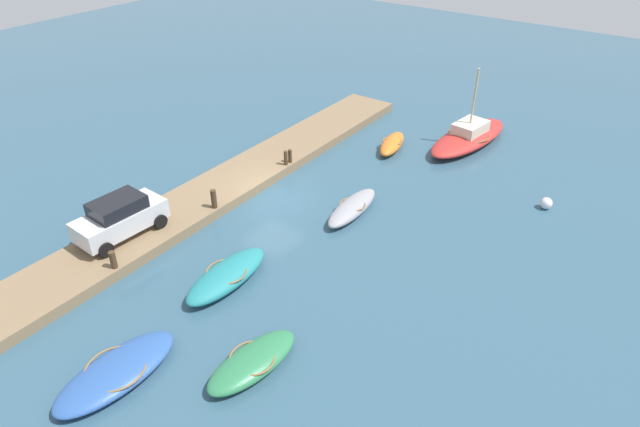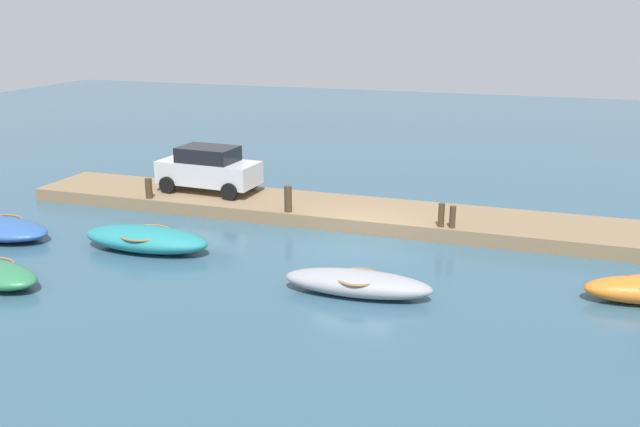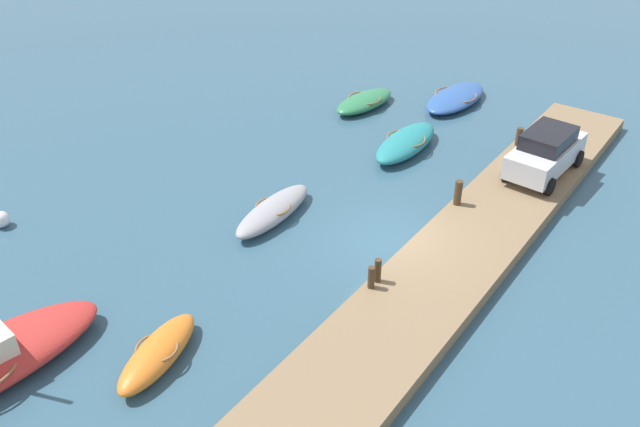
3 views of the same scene
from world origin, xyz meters
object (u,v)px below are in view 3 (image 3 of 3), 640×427
object	(u,v)px
parked_car	(546,152)
marker_buoy	(1,219)
mooring_post_west	(371,277)
rowboat_teal	(406,143)
dinghy_orange	(158,353)
rowboat_green	(364,101)
mooring_post_mid_east	(458,193)
motorboat_blue	(455,98)
rowboat_grey	(273,211)
mooring_post_east	(519,136)
mooring_post_mid_west	(378,270)

from	to	relation	value
parked_car	marker_buoy	size ratio (longest dim) A/B	6.89
mooring_post_west	rowboat_teal	bearing A→B (deg)	23.52
dinghy_orange	rowboat_green	world-z (taller)	dinghy_orange
rowboat_teal	mooring_post_west	distance (m)	9.63
rowboat_teal	marker_buoy	size ratio (longest dim) A/B	7.38
dinghy_orange	mooring_post_west	bearing A→B (deg)	-43.50
mooring_post_mid_east	marker_buoy	bearing A→B (deg)	128.22
motorboat_blue	parked_car	distance (m)	7.73
parked_car	rowboat_grey	bearing A→B (deg)	142.57
dinghy_orange	mooring_post_west	distance (m)	6.25
motorboat_blue	marker_buoy	world-z (taller)	motorboat_blue
mooring_post_mid_east	mooring_post_east	distance (m)	5.50
parked_car	motorboat_blue	bearing A→B (deg)	53.77
mooring_post_mid_east	parked_car	world-z (taller)	parked_car
motorboat_blue	mooring_post_east	xyz separation A→B (m)	(-3.22, -4.31, 0.54)
mooring_post_west	mooring_post_mid_east	size ratio (longest dim) A/B	0.79
rowboat_teal	mooring_post_mid_west	size ratio (longest dim) A/B	5.38
rowboat_grey	mooring_post_east	distance (m)	10.67
rowboat_grey	mooring_post_west	world-z (taller)	mooring_post_west
parked_car	mooring_post_mid_west	bearing A→B (deg)	173.27
dinghy_orange	mooring_post_mid_east	size ratio (longest dim) A/B	3.66
parked_car	rowboat_green	bearing A→B (deg)	80.74
dinghy_orange	rowboat_green	distance (m)	17.42
rowboat_grey	mooring_post_east	xyz separation A→B (m)	(9.39, -5.05, 0.51)
mooring_post_mid_east	marker_buoy	distance (m)	15.61
dinghy_orange	parked_car	bearing A→B (deg)	-30.91
rowboat_grey	mooring_post_mid_west	size ratio (longest dim) A/B	5.11
rowboat_teal	parked_car	world-z (taller)	parked_car
motorboat_blue	mooring_post_east	bearing A→B (deg)	-124.55
rowboat_green	mooring_post_west	distance (m)	13.74
motorboat_blue	parked_car	xyz separation A→B (m)	(-4.87, -5.91, 1.05)
mooring_post_east	marker_buoy	xyz separation A→B (m)	(-15.15, 12.26, -0.56)
motorboat_blue	mooring_post_east	size ratio (longest dim) A/B	5.84
marker_buoy	dinghy_orange	bearing A→B (deg)	-98.34
rowboat_green	rowboat_teal	xyz separation A→B (m)	(-2.66, -3.69, 0.06)
rowboat_green	marker_buoy	size ratio (longest dim) A/B	6.53
mooring_post_west	mooring_post_east	world-z (taller)	mooring_post_east
rowboat_green	mooring_post_west	world-z (taller)	mooring_post_west
mooring_post_mid_west	rowboat_green	bearing A→B (deg)	34.10
rowboat_green	marker_buoy	bearing A→B (deg)	169.60
rowboat_teal	parked_car	distance (m)	5.56
mooring_post_west	parked_car	xyz separation A→B (m)	(9.46, -1.60, 0.53)
mooring_post_mid_west	marker_buoy	bearing A→B (deg)	109.76
mooring_post_west	rowboat_green	bearing A→B (deg)	33.26
mooring_post_west	mooring_post_east	distance (m)	11.11
dinghy_orange	marker_buoy	bearing A→B (deg)	68.51
rowboat_grey	motorboat_blue	xyz separation A→B (m)	(12.60, -0.74, -0.02)
motorboat_blue	marker_buoy	xyz separation A→B (m)	(-18.37, 7.95, -0.03)
dinghy_orange	mooring_post_mid_east	xyz separation A→B (m)	(10.99, -3.15, 0.58)
rowboat_teal	marker_buoy	world-z (taller)	rowboat_teal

